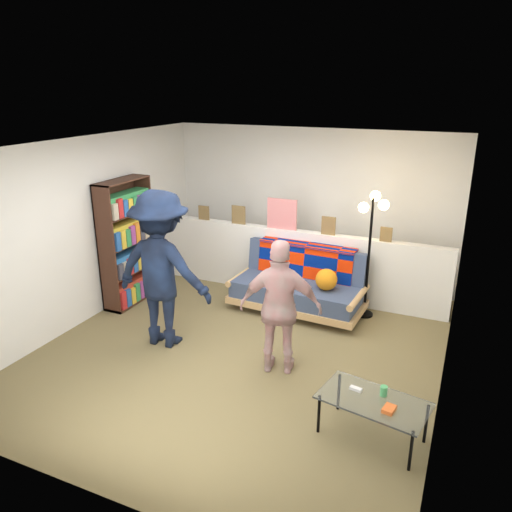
# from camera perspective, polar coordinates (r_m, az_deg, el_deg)

# --- Properties ---
(ground) EXTENTS (5.00, 5.00, 0.00)m
(ground) POSITION_cam_1_polar(r_m,az_deg,el_deg) (6.11, -1.54, -10.48)
(ground) COLOR brown
(ground) RESTS_ON ground
(room_shell) EXTENTS (4.60, 5.05, 2.45)m
(room_shell) POSITION_cam_1_polar(r_m,az_deg,el_deg) (5.90, 0.28, 5.92)
(room_shell) COLOR silver
(room_shell) RESTS_ON ground
(half_wall_ledge) EXTENTS (4.45, 0.15, 1.00)m
(half_wall_ledge) POSITION_cam_1_polar(r_m,az_deg,el_deg) (7.42, 4.38, -0.75)
(half_wall_ledge) COLOR silver
(half_wall_ledge) RESTS_ON ground
(ledge_decor) EXTENTS (2.97, 0.02, 0.45)m
(ledge_decor) POSITION_cam_1_polar(r_m,az_deg,el_deg) (7.28, 2.78, 4.46)
(ledge_decor) COLOR brown
(ledge_decor) RESTS_ON half_wall_ledge
(futon_sofa) EXTENTS (1.87, 0.97, 0.78)m
(futon_sofa) POSITION_cam_1_polar(r_m,az_deg,el_deg) (6.95, 5.02, -3.37)
(futon_sofa) COLOR tan
(futon_sofa) RESTS_ON ground
(bookshelf) EXTENTS (0.30, 0.89, 1.79)m
(bookshelf) POSITION_cam_1_polar(r_m,az_deg,el_deg) (7.28, -14.51, 1.04)
(bookshelf) COLOR #331A11
(bookshelf) RESTS_ON ground
(coffee_table) EXTENTS (1.02, 0.68, 0.49)m
(coffee_table) POSITION_cam_1_polar(r_m,az_deg,el_deg) (4.69, 13.33, -15.99)
(coffee_table) COLOR black
(coffee_table) RESTS_ON ground
(floor_lamp) EXTENTS (0.40, 0.32, 1.71)m
(floor_lamp) POSITION_cam_1_polar(r_m,az_deg,el_deg) (6.67, 13.08, 2.93)
(floor_lamp) COLOR black
(floor_lamp) RESTS_ON ground
(person_left) EXTENTS (1.24, 0.74, 1.89)m
(person_left) POSITION_cam_1_polar(r_m,az_deg,el_deg) (5.97, -10.70, -1.53)
(person_left) COLOR black
(person_left) RESTS_ON ground
(person_right) EXTENTS (0.95, 0.58, 1.51)m
(person_right) POSITION_cam_1_polar(r_m,az_deg,el_deg) (5.35, 2.82, -5.93)
(person_right) COLOR pink
(person_right) RESTS_ON ground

